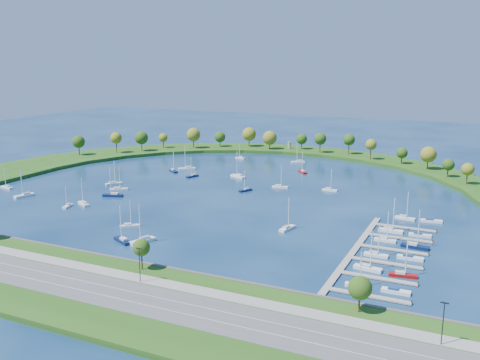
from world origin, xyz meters
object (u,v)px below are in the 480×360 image
at_px(docked_boat_4, 376,254).
at_px(moored_boat_9, 173,170).
at_px(moored_boat_8, 129,225).
at_px(moored_boat_10, 123,240).
at_px(moored_boat_21, 113,195).
at_px(docked_boat_9, 420,235).
at_px(docked_boat_5, 410,258).
at_px(moored_boat_13, 280,186).
at_px(moored_boat_1, 192,175).
at_px(moored_boat_0, 287,228).
at_px(moored_boat_12, 187,168).
at_px(moored_boat_3, 68,205).
at_px(harbor_tower, 289,145).
at_px(docked_boat_7, 415,246).
at_px(moored_boat_5, 238,176).
at_px(docked_boat_0, 358,284).
at_px(moored_boat_14, 119,189).
at_px(moored_boat_17, 7,187).
at_px(docked_boat_1, 396,291).
at_px(docked_boat_10, 405,217).
at_px(docked_boat_2, 368,267).
at_px(moored_boat_16, 245,189).
at_px(moored_boat_15, 303,171).
at_px(docked_boat_8, 391,230).
at_px(moored_boat_6, 84,203).
at_px(docked_boat_3, 403,274).
at_px(moored_boat_2, 240,157).
at_px(moored_boat_7, 24,195).
at_px(moored_boat_18, 298,161).
at_px(dock_system, 376,254).
at_px(moored_boat_19, 114,183).
at_px(docked_boat_11, 431,221).
at_px(moored_boat_4, 330,189).

bearing_deg(docked_boat_4, moored_boat_9, 146.79).
bearing_deg(moored_boat_8, moored_boat_10, -101.10).
relative_size(moored_boat_21, docked_boat_9, 1.71).
bearing_deg(docked_boat_5, moored_boat_13, 133.48).
bearing_deg(moored_boat_1, moored_boat_0, 69.84).
xyz_separation_m(moored_boat_12, moored_boat_13, (64.98, -19.22, -0.09)).
xyz_separation_m(moored_boat_3, moored_boat_10, (50.01, -27.16, 0.09)).
xyz_separation_m(moored_boat_3, docked_boat_9, (144.03, 23.59, -0.26)).
relative_size(moored_boat_10, docked_boat_4, 1.15).
distance_m(harbor_tower, moored_boat_1, 102.54).
height_order(moored_boat_9, docked_boat_7, docked_boat_7).
relative_size(moored_boat_5, docked_boat_0, 1.37).
bearing_deg(docked_boat_9, moored_boat_8, -164.86).
xyz_separation_m(docked_boat_0, docked_boat_5, (10.44, 28.14, -0.25)).
bearing_deg(docked_boat_7, harbor_tower, 127.87).
xyz_separation_m(moored_boat_14, moored_boat_17, (-53.25, -20.04, -0.05)).
xyz_separation_m(docked_boat_1, docked_boat_10, (-8.06, 72.59, 0.30)).
distance_m(moored_boat_5, docked_boat_1, 153.11).
height_order(docked_boat_0, docked_boat_10, docked_boat_10).
xyz_separation_m(moored_boat_5, docked_boat_0, (91.46, -114.56, -0.11)).
bearing_deg(docked_boat_7, moored_boat_13, 145.14).
height_order(docked_boat_2, docked_boat_9, docked_boat_2).
distance_m(moored_boat_16, moored_boat_17, 119.13).
distance_m(moored_boat_15, docked_boat_8, 107.77).
height_order(moored_boat_6, docked_boat_3, moored_boat_6).
xyz_separation_m(moored_boat_0, docked_boat_4, (35.84, -13.99, -0.02)).
relative_size(moored_boat_2, moored_boat_16, 0.94).
bearing_deg(moored_boat_7, docked_boat_4, 103.18).
bearing_deg(docked_boat_0, moored_boat_18, 107.14).
bearing_deg(dock_system, moored_boat_15, 119.17).
relative_size(dock_system, docked_boat_5, 9.86).
bearing_deg(docked_boat_0, docked_boat_8, 82.95).
bearing_deg(docked_boat_1, moored_boat_8, 169.64).
relative_size(moored_boat_21, docked_boat_1, 1.74).
bearing_deg(moored_boat_21, docked_boat_10, 169.54).
bearing_deg(moored_boat_17, moored_boat_13, -148.35).
bearing_deg(harbor_tower, moored_boat_7, -112.10).
height_order(moored_boat_2, docked_boat_9, moored_boat_2).
height_order(moored_boat_12, moored_boat_17, moored_boat_12).
relative_size(moored_boat_6, docked_boat_9, 1.54).
bearing_deg(moored_boat_3, moored_boat_19, 176.38).
distance_m(moored_boat_3, docked_boat_2, 134.52).
bearing_deg(moored_boat_8, docked_boat_7, -27.61).
bearing_deg(moored_boat_8, docked_boat_8, -18.25).
distance_m(harbor_tower, moored_boat_0, 175.73).
bearing_deg(docked_boat_10, moored_boat_15, 139.79).
distance_m(moored_boat_13, docked_boat_9, 87.24).
bearing_deg(moored_boat_13, moored_boat_21, -160.12).
xyz_separation_m(harbor_tower, docked_boat_3, (105.47, -192.89, -3.48)).
bearing_deg(docked_boat_11, moored_boat_4, 138.73).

